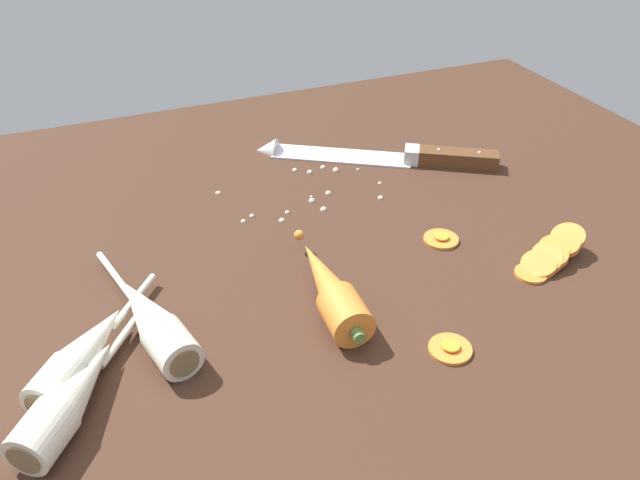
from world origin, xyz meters
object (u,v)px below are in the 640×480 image
parsnip_mid_left (152,320)px  carrot_slice_stray_mid (450,348)px  carrot_slice_stack (550,254)px  chefs_knife (371,155)px  carrot_slice_stray_near (441,238)px  parsnip_front (83,355)px  parsnip_mid_right (71,397)px  whole_carrot (330,288)px

parsnip_mid_left → carrot_slice_stray_mid: bearing=-26.5°
parsnip_mid_left → carrot_slice_stack: bearing=-6.5°
chefs_knife → parsnip_mid_left: parsnip_mid_left is taller
parsnip_mid_left → carrot_slice_stray_near: bearing=5.7°
parsnip_front → parsnip_mid_left: bearing=19.6°
carrot_slice_stack → chefs_knife: bearing=103.8°
parsnip_front → parsnip_mid_left: (6.43, 2.29, -0.00)cm
parsnip_mid_right → carrot_slice_stack: parsnip_mid_right is taller
parsnip_front → parsnip_mid_right: (-1.41, -4.64, -0.00)cm
parsnip_mid_left → chefs_knife: bearing=35.3°
parsnip_mid_left → carrot_slice_stray_near: parsnip_mid_left is taller
parsnip_mid_right → carrot_slice_stray_mid: size_ratio=4.15×
parsnip_mid_left → carrot_slice_stray_near: size_ratio=5.24×
parsnip_mid_right → carrot_slice_stack: 50.70cm
parsnip_mid_right → carrot_slice_stack: size_ratio=1.67×
whole_carrot → carrot_slice_stack: whole_carrot is taller
chefs_knife → carrot_slice_stray_mid: bearing=-105.2°
chefs_knife → parsnip_mid_right: parsnip_mid_right is taller
whole_carrot → parsnip_mid_left: bearing=172.8°
whole_carrot → carrot_slice_stray_mid: size_ratio=4.51×
whole_carrot → carrot_slice_stack: (25.40, -2.65, -1.02)cm
carrot_slice_stack → carrot_slice_stray_near: carrot_slice_stack is taller
whole_carrot → carrot_slice_stray_near: (16.52, 5.61, -1.74)cm
parsnip_front → carrot_slice_stray_mid: 33.30cm
carrot_slice_stack → carrot_slice_stray_mid: (-17.60, -7.69, -0.72)cm
whole_carrot → parsnip_mid_left: whole_carrot is taller
carrot_slice_stack → carrot_slice_stray_mid: 19.22cm
parsnip_mid_left → parsnip_mid_right: (-7.84, -6.93, 0.00)cm
chefs_knife → parsnip_mid_right: size_ratio=1.84×
parsnip_front → carrot_slice_stray_mid: (31.63, -10.26, -1.62)cm
parsnip_front → carrot_slice_stack: (49.23, -2.57, -0.90)cm
carrot_slice_stray_near → chefs_knife: bearing=86.0°
parsnip_mid_left → parsnip_mid_right: size_ratio=1.26×
chefs_knife → carrot_slice_stack: carrot_slice_stack is taller
parsnip_front → carrot_slice_stray_near: 40.79cm
carrot_slice_stray_near → carrot_slice_stray_mid: (-8.72, -15.94, 0.00)cm
parsnip_front → parsnip_mid_right: bearing=-106.9°
whole_carrot → carrot_slice_stack: size_ratio=1.82×
carrot_slice_stack → carrot_slice_stray_mid: carrot_slice_stack is taller
chefs_knife → parsnip_mid_left: bearing=-144.7°
parsnip_mid_right → carrot_slice_stray_mid: (33.05, -5.62, -1.62)cm
parsnip_front → carrot_slice_stray_mid: bearing=-18.0°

